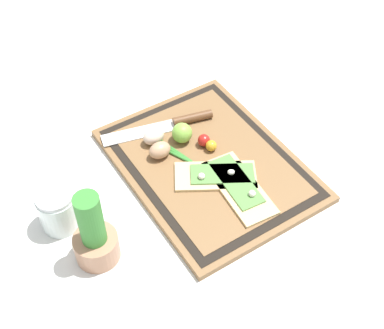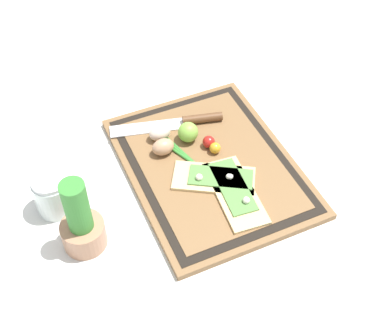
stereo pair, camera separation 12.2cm
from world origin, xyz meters
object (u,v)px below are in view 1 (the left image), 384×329
Objects in this scene: sauce_jar at (59,211)px; herb_pot at (95,237)px; pizza_slice_near at (239,186)px; pizza_slice_far at (217,175)px; lime at (182,133)px; knife at (176,122)px; cherry_tomato_red at (204,140)px; egg_pink at (154,136)px; egg_brown at (160,150)px; cherry_tomato_yellow at (211,146)px.

herb_pot is at bearing -164.82° from sauce_jar.
pizza_slice_near is 0.06m from pizza_slice_far.
pizza_slice_far is 0.14m from lime.
cherry_tomato_red is (-0.10, -0.02, 0.01)m from knife.
knife is 0.06m from lime.
egg_pink reaches higher than pizza_slice_near.
egg_brown is (0.18, 0.10, 0.01)m from pizza_slice_near.
cherry_tomato_yellow is 0.27× the size of sauce_jar.
sauce_jar is (0.12, 0.03, -0.02)m from herb_pot.
pizza_slice_far reaches higher than knife.
egg_pink is at bearing 62.95° from lime.
egg_brown reaches higher than cherry_tomato_red.
pizza_slice_far is at bearing -149.14° from egg_brown.
cherry_tomato_yellow is (-0.10, -0.10, -0.01)m from egg_pink.
egg_pink reaches higher than knife.
lime is (0.20, 0.03, 0.02)m from pizza_slice_near.
herb_pot is (-0.03, 0.32, 0.04)m from pizza_slice_far.
egg_pink is (0.05, -0.01, 0.00)m from egg_brown.
cherry_tomato_yellow is at bearing -147.28° from lime.
pizza_slice_near is 7.04× the size of cherry_tomato_red.
egg_pink is at bearing -50.78° from herb_pot.
knife is at bearing -72.65° from sauce_jar.
pizza_slice_near is at bearing -172.14° from lime.
pizza_slice_far is at bearing -84.44° from herb_pot.
cherry_tomato_red is (-0.02, -0.11, -0.00)m from egg_brown.
cherry_tomato_red is 0.38m from sauce_jar.
egg_brown is 1.00× the size of egg_pink.
egg_brown is at bearing 28.87° from pizza_slice_near.
sauce_jar is at bearing 69.62° from pizza_slice_near.
knife is 0.38m from sauce_jar.
cherry_tomato_red is 0.16× the size of herb_pot.
herb_pot is at bearing 86.28° from pizza_slice_near.
egg_pink is 0.30m from sauce_jar.
egg_pink is 0.29× the size of herb_pot.
cherry_tomato_yellow is (-0.12, -0.03, 0.01)m from knife.
herb_pot is at bearing 110.84° from cherry_tomato_red.
herb_pot is (-0.21, 0.25, 0.03)m from egg_pink.
lime reaches higher than pizza_slice_far.
cherry_tomato_red is at bearing -3.31° from pizza_slice_near.
herb_pot is at bearing 129.22° from egg_pink.
egg_brown is 0.55× the size of sauce_jar.
lime is (-0.05, 0.02, 0.02)m from knife.
pizza_slice_near is 4.25× the size of lime.
sauce_jar is at bearing 15.18° from herb_pot.
knife is (0.25, 0.01, 0.00)m from pizza_slice_near.
egg_pink is at bearing 106.63° from knife.
egg_brown is 1.79× the size of cherry_tomato_red.
sauce_jar is at bearing 98.67° from egg_brown.
pizza_slice_near is at bearing -151.13° from egg_brown.
pizza_slice_near is 0.24m from egg_pink.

